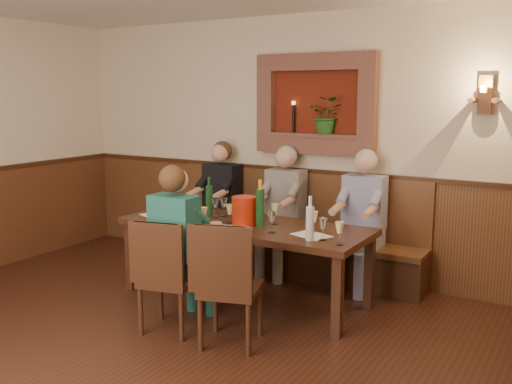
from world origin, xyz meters
TOP-DOWN VIEW (x-y plane):
  - ground_plane at (0.00, 0.00)m, footprint 6.00×6.00m
  - room_shell at (0.00, 0.00)m, footprint 6.04×6.04m
  - wainscoting at (0.00, -0.00)m, footprint 6.02×6.02m
  - wall_niche at (0.24, 2.94)m, footprint 1.36×0.30m
  - wall_sconce at (1.90, 2.93)m, footprint 0.25×0.20m
  - dining_table at (0.00, 1.85)m, footprint 2.40×0.90m
  - bench at (0.00, 2.79)m, footprint 3.00×0.45m
  - chair_near_left at (-0.13, 0.89)m, footprint 0.51×0.51m
  - chair_near_right at (0.45, 0.92)m, footprint 0.56×0.56m
  - person_bench_left at (-0.89, 2.69)m, footprint 0.42×0.51m
  - person_bench_mid at (-0.05, 2.69)m, footprint 0.41×0.51m
  - person_bench_right at (0.85, 2.69)m, footprint 0.42×0.51m
  - person_chair_front at (-0.14, 1.07)m, footprint 0.41×0.50m
  - spittoon_bucket at (0.03, 1.80)m, footprint 0.29×0.29m
  - wine_bottle_green_a at (0.20, 1.80)m, footprint 0.10×0.10m
  - wine_bottle_green_b at (-0.51, 1.99)m, footprint 0.09×0.09m
  - water_bottle at (0.81, 1.59)m, footprint 0.08×0.08m
  - tasting_sheet_a at (-0.96, 1.66)m, footprint 0.32×0.28m
  - tasting_sheet_b at (0.01, 1.63)m, footprint 0.36×0.31m
  - tasting_sheet_c at (0.75, 1.75)m, footprint 0.38×0.32m
  - tasting_sheet_d at (-0.36, 1.57)m, footprint 0.33×0.28m
  - wine_glass_0 at (-0.95, 1.66)m, footprint 0.08×0.08m
  - wine_glass_1 at (-0.67, 1.98)m, footprint 0.08×0.08m
  - wine_glass_2 at (-0.52, 1.59)m, footprint 0.08×0.08m
  - wine_glass_3 at (-0.33, 1.99)m, footprint 0.08×0.08m
  - wine_glass_4 at (-0.08, 1.73)m, footprint 0.08×0.08m
  - wine_glass_5 at (0.27, 1.96)m, footprint 0.08×0.08m
  - wine_glass_6 at (0.41, 1.65)m, footprint 0.08×0.08m
  - wine_glass_7 at (0.73, 1.84)m, footprint 0.08×0.08m
  - wine_glass_8 at (0.90, 1.65)m, footprint 0.08×0.08m
  - wine_glass_9 at (-0.21, 1.49)m, footprint 0.08×0.08m
  - wine_glass_10 at (1.08, 1.58)m, footprint 0.08×0.08m
  - wine_glass_11 at (-0.39, 1.93)m, footprint 0.08×0.08m

SIDE VIEW (x-z plane):
  - ground_plane at x=0.00m, z-range 0.00..0.00m
  - chair_near_left at x=-0.13m, z-range -0.20..0.76m
  - chair_near_right at x=0.45m, z-range -0.21..0.79m
  - bench at x=0.00m, z-range -0.23..0.88m
  - person_chair_front at x=-0.14m, z-range -0.12..1.27m
  - person_bench_mid at x=-0.05m, z-range -0.12..1.29m
  - person_bench_right at x=0.85m, z-range -0.12..1.29m
  - wainscoting at x=0.00m, z-range 0.01..1.16m
  - person_bench_left at x=-0.89m, z-range -0.12..1.30m
  - dining_table at x=0.00m, z-range 0.30..1.05m
  - tasting_sheet_a at x=-0.96m, z-range 0.75..0.75m
  - tasting_sheet_b at x=0.01m, z-range 0.75..0.75m
  - tasting_sheet_c at x=0.75m, z-range 0.75..0.75m
  - tasting_sheet_d at x=-0.36m, z-range 0.75..0.75m
  - wine_glass_0 at x=-0.95m, z-range 0.75..0.94m
  - wine_glass_1 at x=-0.67m, z-range 0.75..0.94m
  - wine_glass_2 at x=-0.52m, z-range 0.75..0.94m
  - wine_glass_3 at x=-0.33m, z-range 0.75..0.94m
  - wine_glass_4 at x=-0.08m, z-range 0.75..0.94m
  - wine_glass_5 at x=0.27m, z-range 0.75..0.94m
  - wine_glass_6 at x=0.41m, z-range 0.75..0.94m
  - wine_glass_7 at x=0.73m, z-range 0.75..0.94m
  - wine_glass_8 at x=0.90m, z-range 0.75..0.94m
  - wine_glass_9 at x=-0.21m, z-range 0.75..0.94m
  - wine_glass_10 at x=1.08m, z-range 0.75..0.94m
  - wine_glass_11 at x=-0.39m, z-range 0.75..0.94m
  - spittoon_bucket at x=0.03m, z-range 0.75..1.01m
  - water_bottle at x=0.81m, z-range 0.71..1.09m
  - wine_bottle_green_b at x=-0.51m, z-range 0.71..1.10m
  - wine_bottle_green_a at x=0.20m, z-range 0.71..1.15m
  - wall_niche at x=0.24m, z-range 1.28..2.34m
  - room_shell at x=0.00m, z-range 0.48..3.30m
  - wall_sconce at x=1.90m, z-range 1.77..2.12m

